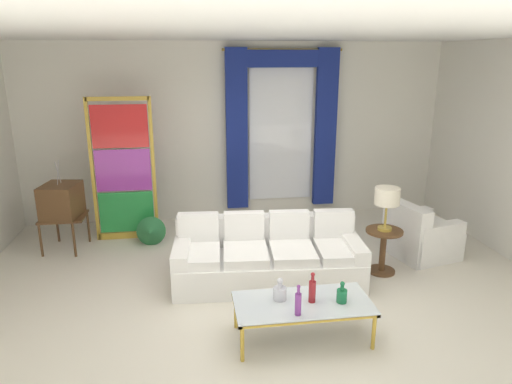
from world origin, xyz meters
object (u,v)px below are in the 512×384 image
object	(u,v)px
bottle_blue_decanter	(312,290)
round_side_table	(383,247)
armchair_white	(419,237)
coffee_table	(303,305)
couch_white_long	(268,257)
bottle_amber_squat	(298,303)
table_lamp_brass	(387,198)
bottle_ruby_flask	(280,292)
stained_glass_divider	(124,173)
peacock_figurine	(151,233)
vintage_tv	(61,202)
bottle_crystal_tall	(342,295)

from	to	relation	value
bottle_blue_decanter	round_side_table	world-z (taller)	bottle_blue_decanter
armchair_white	coffee_table	bearing A→B (deg)	-140.84
couch_white_long	bottle_amber_squat	distance (m)	1.56
armchair_white	round_side_table	xyz separation A→B (m)	(-0.73, -0.43, 0.07)
armchair_white	table_lamp_brass	bearing A→B (deg)	-149.52
round_side_table	bottle_blue_decanter	bearing A→B (deg)	-134.95
bottle_ruby_flask	stained_glass_divider	size ratio (longest dim) A/B	0.11
bottle_amber_squat	stained_glass_divider	xyz separation A→B (m)	(-1.95, 3.26, 0.52)
bottle_ruby_flask	peacock_figurine	xyz separation A→B (m)	(-1.46, 2.56, -0.27)
coffee_table	armchair_white	distance (m)	2.76
bottle_ruby_flask	couch_white_long	bearing A→B (deg)	85.72
couch_white_long	stained_glass_divider	size ratio (longest dim) A/B	1.09
bottle_amber_squat	stained_glass_divider	distance (m)	3.83
round_side_table	table_lamp_brass	bearing A→B (deg)	180.00
vintage_tv	stained_glass_divider	world-z (taller)	stained_glass_divider
coffee_table	bottle_ruby_flask	distance (m)	0.26
vintage_tv	table_lamp_brass	xyz separation A→B (m)	(4.33, -1.42, 0.30)
bottle_crystal_tall	bottle_blue_decanter	bearing A→B (deg)	170.17
couch_white_long	bottle_amber_squat	bearing A→B (deg)	-89.20
bottle_crystal_tall	peacock_figurine	world-z (taller)	bottle_crystal_tall
bottle_ruby_flask	armchair_white	size ratio (longest dim) A/B	0.24
vintage_tv	armchair_white	distance (m)	5.17
bottle_amber_squat	armchair_white	world-z (taller)	armchair_white
coffee_table	table_lamp_brass	xyz separation A→B (m)	(1.41, 1.31, 0.65)
couch_white_long	armchair_white	size ratio (longest dim) A/B	2.43
vintage_tv	round_side_table	xyz separation A→B (m)	(4.33, -1.42, -0.37)
stained_glass_divider	table_lamp_brass	size ratio (longest dim) A/B	3.86
bottle_crystal_tall	bottle_amber_squat	world-z (taller)	bottle_amber_squat
couch_white_long	armchair_white	xyz separation A→B (m)	(2.27, 0.42, -0.02)
bottle_ruby_flask	armchair_white	bearing A→B (deg)	35.14
table_lamp_brass	round_side_table	bearing A→B (deg)	0.00
table_lamp_brass	bottle_crystal_tall	bearing A→B (deg)	-126.87
vintage_tv	bottle_amber_squat	bearing A→B (deg)	-46.41
stained_glass_divider	couch_white_long	bearing A→B (deg)	-41.58
couch_white_long	coffee_table	distance (m)	1.33
vintage_tv	round_side_table	world-z (taller)	vintage_tv
coffee_table	armchair_white	bearing A→B (deg)	39.16
couch_white_long	bottle_blue_decanter	bearing A→B (deg)	-80.78
round_side_table	table_lamp_brass	size ratio (longest dim) A/B	1.04
bottle_blue_decanter	table_lamp_brass	distance (m)	1.93
bottle_blue_decanter	vintage_tv	world-z (taller)	vintage_tv
coffee_table	round_side_table	xyz separation A→B (m)	(1.41, 1.31, -0.02)
couch_white_long	table_lamp_brass	distance (m)	1.70
vintage_tv	bottle_ruby_flask	bearing A→B (deg)	-44.47
couch_white_long	table_lamp_brass	world-z (taller)	table_lamp_brass
bottle_crystal_tall	stained_glass_divider	size ratio (longest dim) A/B	0.10
stained_glass_divider	peacock_figurine	distance (m)	1.00
bottle_blue_decanter	bottle_crystal_tall	bearing A→B (deg)	-9.83
couch_white_long	stained_glass_divider	world-z (taller)	stained_glass_divider
round_side_table	bottle_amber_squat	bearing A→B (deg)	-134.59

